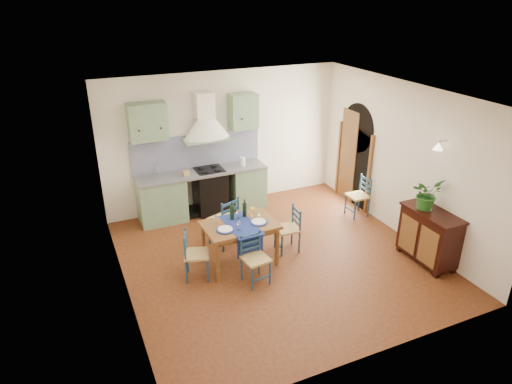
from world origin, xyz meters
The scene contains 13 objects.
floor centered at (0.00, 0.00, 0.00)m, with size 5.00×5.00×0.00m, color #441E0E.
back_wall centered at (-0.47, 2.29, 1.05)m, with size 5.00×0.96×2.80m.
right_wall centered at (2.50, 0.28, 1.34)m, with size 0.26×5.00×2.80m.
left_wall centered at (-2.50, 0.00, 1.40)m, with size 0.04×5.00×2.80m, color silver.
ceiling centered at (0.00, 0.00, 2.80)m, with size 5.00×5.00×0.01m, color white.
dining_table centered at (-0.63, 0.12, 0.67)m, with size 1.20×0.91×1.07m.
chair_near centered at (-0.62, -0.45, 0.42)m, with size 0.42×0.42×0.81m.
chair_far centered at (-0.64, 0.81, 0.48)m, with size 0.56×0.56×0.93m.
chair_left centered at (-1.44, 0.04, 0.42)m, with size 0.48×0.48×0.81m.
chair_right centered at (0.31, 0.18, 0.42)m, with size 0.41×0.41×0.81m.
chair_spare centered at (2.23, 0.81, 0.43)m, with size 0.38×0.38×0.82m.
sideboard centered at (2.26, -1.08, 0.51)m, with size 0.50×1.05×0.94m.
potted_plant centered at (2.21, -0.93, 1.20)m, with size 0.47×0.41×0.53m, color #22591D.
Camera 1 is at (-3.04, -5.95, 4.26)m, focal length 32.00 mm.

